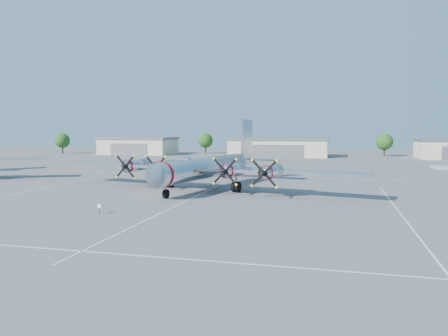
% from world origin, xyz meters
% --- Properties ---
extents(ground, '(260.00, 260.00, 0.00)m').
position_xyz_m(ground, '(0.00, 0.00, 0.00)').
color(ground, '#545457').
rests_on(ground, ground).
extents(parking_lines, '(60.00, 50.08, 0.01)m').
position_xyz_m(parking_lines, '(0.00, -1.75, 0.01)').
color(parking_lines, silver).
rests_on(parking_lines, ground).
extents(hangar_west, '(22.60, 14.60, 5.40)m').
position_xyz_m(hangar_west, '(-45.00, 81.96, 2.71)').
color(hangar_west, '#B9B393').
rests_on(hangar_west, ground).
extents(hangar_center, '(28.60, 14.60, 5.40)m').
position_xyz_m(hangar_center, '(0.00, 81.96, 2.71)').
color(hangar_center, '#B9B393').
rests_on(hangar_center, ground).
extents(tree_far_west, '(4.80, 4.80, 6.64)m').
position_xyz_m(tree_far_west, '(-70.00, 78.00, 4.22)').
color(tree_far_west, '#382619').
rests_on(tree_far_west, ground).
extents(tree_west, '(4.80, 4.80, 6.64)m').
position_xyz_m(tree_west, '(-25.00, 90.00, 4.22)').
color(tree_west, '#382619').
rests_on(tree_west, ground).
extents(tree_east, '(4.80, 4.80, 6.64)m').
position_xyz_m(tree_east, '(30.00, 88.00, 4.22)').
color(tree_east, '#382619').
rests_on(tree_east, ground).
extents(main_bomber_b29, '(48.26, 38.12, 9.46)m').
position_xyz_m(main_bomber_b29, '(-0.55, 9.49, 0.00)').
color(main_bomber_b29, silver).
rests_on(main_bomber_b29, ground).
extents(info_placard, '(0.46, 0.21, 0.92)m').
position_xyz_m(info_placard, '(-5.43, -10.45, 0.65)').
color(info_placard, black).
rests_on(info_placard, ground).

